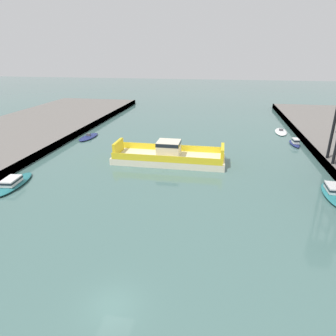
% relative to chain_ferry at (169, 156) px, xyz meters
% --- Properties ---
extents(ground_plane, '(400.00, 400.00, 0.00)m').
position_rel_chain_ferry_xyz_m(ground_plane, '(1.28, -31.15, -1.13)').
color(ground_plane, '#476B66').
extents(chain_ferry, '(18.91, 6.44, 3.73)m').
position_rel_chain_ferry_xyz_m(chain_ferry, '(0.00, 0.00, 0.00)').
color(chain_ferry, beige).
rests_on(chain_ferry, ground).
extents(moored_boat_near_left, '(3.35, 8.50, 1.39)m').
position_rel_chain_ferry_xyz_m(moored_boat_near_left, '(-19.73, -13.46, -0.61)').
color(moored_boat_near_left, '#237075').
rests_on(moored_boat_near_left, ground).
extents(moored_boat_near_right, '(1.90, 5.26, 1.47)m').
position_rel_chain_ferry_xyz_m(moored_boat_near_right, '(23.40, 14.23, -0.58)').
color(moored_boat_near_right, navy).
rests_on(moored_boat_near_right, ground).
extents(moored_boat_mid_left, '(3.02, 7.29, 0.96)m').
position_rel_chain_ferry_xyz_m(moored_boat_mid_left, '(-20.03, 12.03, -0.89)').
color(moored_boat_mid_left, navy).
rests_on(moored_boat_mid_left, ground).
extents(moored_boat_mid_right, '(3.14, 8.22, 1.38)m').
position_rel_chain_ferry_xyz_m(moored_boat_mid_right, '(23.59, -8.90, -0.61)').
color(moored_boat_mid_right, '#237075').
rests_on(moored_boat_mid_right, ground).
extents(moored_boat_far_left, '(3.31, 7.65, 0.90)m').
position_rel_chain_ferry_xyz_m(moored_boat_far_left, '(22.46, 24.44, -0.91)').
color(moored_boat_far_left, white).
rests_on(moored_boat_far_left, ground).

